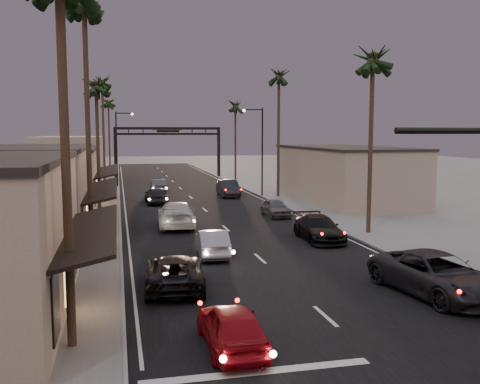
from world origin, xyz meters
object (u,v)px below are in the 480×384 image
palm_lc (96,81)px  oncoming_pickup (175,272)px  curbside_black (319,228)px  palm_ld (102,79)px  oncoming_silver (212,243)px  curbside_near (437,275)px  arch (168,139)px  palm_rb (279,72)px  palm_rc (235,103)px  streetlight_left (119,143)px  streetlight_right (260,144)px  palm_ra (373,54)px  palm_far (108,100)px  oncoming_red (232,326)px

palm_lc → oncoming_pickup: 23.75m
curbside_black → palm_ld: bearing=114.7°
oncoming_silver → curbside_black: (7.03, 2.62, 0.05)m
curbside_near → arch: bearing=87.3°
palm_rb → curbside_near: palm_rb is taller
palm_rc → oncoming_pickup: bearing=-105.3°
palm_rc → oncoming_pickup: 52.07m
palm_ld → curbside_black: 36.76m
oncoming_silver → curbside_black: bearing=-155.5°
streetlight_left → streetlight_right: bearing=-43.2°
palm_lc → oncoming_silver: bearing=-68.3°
palm_rb → palm_rc: (0.00, 20.00, -1.95)m
streetlight_right → palm_ra: (1.68, -21.00, 6.11)m
palm_rc → oncoming_pickup: size_ratio=2.38×
palm_rb → palm_lc: bearing=-155.1°
palm_ra → curbside_near: 16.83m
palm_ld → curbside_near: palm_ld is taller
oncoming_pickup → oncoming_silver: (2.58, 5.50, -0.01)m
curbside_near → palm_ra: bearing=67.5°
palm_ld → curbside_near: size_ratio=2.30×
streetlight_left → palm_rb: bearing=-42.1°
palm_rc → curbside_near: palm_rc is taller
palm_ld → palm_far: (0.30, 23.00, -0.97)m
streetlight_right → curbside_near: size_ratio=1.46×
oncoming_red → oncoming_pickup: bearing=-81.9°
streetlight_right → palm_ra: bearing=-85.4°
palm_ld → oncoming_pickup: palm_ld is taller
palm_far → oncoming_red: palm_far is taller
streetlight_left → curbside_black: bearing=-71.7°
palm_lc → palm_far: 42.01m
arch → streetlight_left: (-6.92, -12.00, -0.20)m
palm_ld → palm_ra: size_ratio=1.08×
streetlight_right → palm_lc: palm_lc is taller
palm_ld → palm_rc: 19.51m
palm_ra → palm_ld: bearing=119.0°
streetlight_left → palm_ra: 37.87m
palm_rc → oncoming_red: size_ratio=2.94×
streetlight_right → oncoming_red: (-10.78, -37.04, -4.62)m
streetlight_left → curbside_black: size_ratio=1.74×
arch → palm_rb: (8.60, -26.00, 6.88)m
curbside_near → oncoming_red: bearing=-167.6°
palm_lc → palm_ra: palm_ra is taller
streetlight_left → palm_lc: bearing=-94.4°
arch → palm_far: (-8.30, 8.00, 5.91)m
curbside_black → streetlight_right: bearing=86.6°
palm_lc → palm_rc: size_ratio=1.00×
palm_rb → palm_far: 37.98m
arch → curbside_black: 47.69m
streetlight_left → palm_far: 20.96m
streetlight_left → palm_rc: 17.42m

